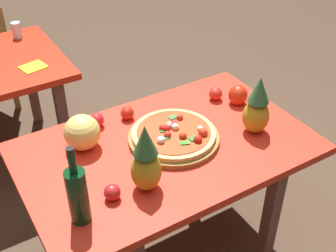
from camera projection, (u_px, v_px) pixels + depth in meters
ground_plane at (167, 251)px, 2.42m from camera, size 10.00×10.00×0.00m
display_table at (166, 161)px, 2.04m from camera, size 1.31×0.82×0.74m
pizza_board at (174, 138)px, 2.01m from camera, size 0.42×0.42×0.02m
pizza at (174, 133)px, 1.99m from camera, size 0.38×0.38×0.06m
wine_bottle at (78, 195)px, 1.55m from camera, size 0.08×0.08×0.34m
pineapple_left at (257, 108)px, 2.00m from camera, size 0.12×0.12×0.29m
pineapple_right at (146, 161)px, 1.68m from camera, size 0.12×0.12×0.30m
melon at (82, 132)px, 1.93m from camera, size 0.16×0.16×0.16m
bell_pepper at (238, 95)px, 2.24m from camera, size 0.10×0.10×0.11m
tomato_beside_pepper at (216, 94)px, 2.28m from camera, size 0.07×0.07×0.07m
tomato_at_corner at (97, 120)px, 2.08m from camera, size 0.07×0.07×0.07m
tomato_near_board at (127, 113)px, 2.14m from camera, size 0.07×0.07×0.07m
tomato_by_bottle at (112, 192)px, 1.69m from camera, size 0.07×0.07×0.07m
drinking_glass_water at (17, 30)px, 2.90m from camera, size 0.06×0.06×0.10m
napkin_folded at (33, 67)px, 2.58m from camera, size 0.16×0.15×0.01m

